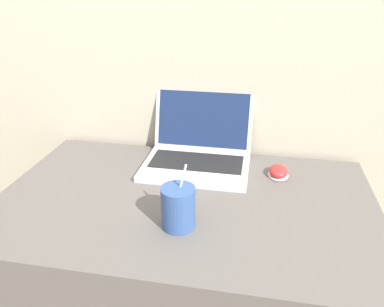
% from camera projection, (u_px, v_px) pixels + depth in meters
% --- Properties ---
extents(wall_back, '(7.00, 0.04, 2.50)m').
position_uv_depth(wall_back, '(207.00, 14.00, 1.23)').
color(wall_back, '#BCB299').
rests_on(wall_back, ground_plane).
extents(desk, '(1.10, 0.68, 0.77)m').
position_uv_depth(desk, '(186.00, 296.00, 1.26)').
color(desk, '#5B5651').
rests_on(desk, ground_plane).
extents(laptop, '(0.35, 0.32, 0.23)m').
position_uv_depth(laptop, '(198.00, 149.00, 1.28)').
color(laptop, silver).
rests_on(laptop, desk).
extents(drink_cup, '(0.09, 0.09, 0.18)m').
position_uv_depth(drink_cup, '(178.00, 207.00, 0.95)').
color(drink_cup, '#33518C').
rests_on(drink_cup, desk).
extents(computer_mouse, '(0.07, 0.09, 0.03)m').
position_uv_depth(computer_mouse, '(278.00, 172.00, 1.21)').
color(computer_mouse, white).
rests_on(computer_mouse, desk).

